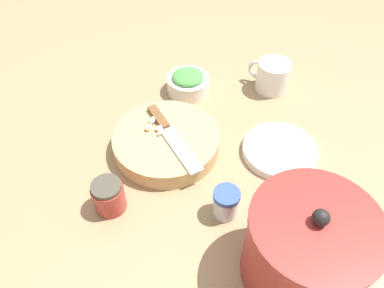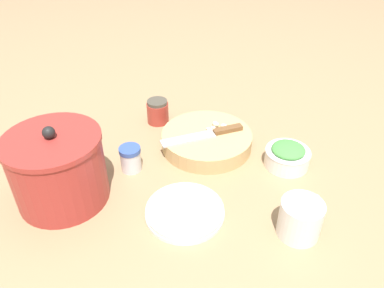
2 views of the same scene
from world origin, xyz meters
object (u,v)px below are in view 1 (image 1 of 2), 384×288
chef_knife (170,133)px  plate_stack (280,151)px  cutting_board (166,142)px  herb_bowl (188,82)px  garlic_cloves (154,126)px  honey_jar (109,196)px  spice_jar (226,203)px  stock_pot (306,249)px  coffee_mug (272,76)px

chef_knife → plate_stack: size_ratio=1.32×
cutting_board → plate_stack: cutting_board is taller
herb_bowl → plate_stack: herb_bowl is taller
garlic_cloves → herb_bowl: 0.21m
cutting_board → honey_jar: bearing=16.5°
spice_jar → honey_jar: honey_jar is taller
spice_jar → honey_jar: 0.25m
herb_bowl → chef_knife: bearing=39.2°
cutting_board → stock_pot: size_ratio=1.17×
garlic_cloves → honey_jar: honey_jar is taller
cutting_board → stock_pot: (0.00, 0.41, 0.06)m
chef_knife → coffee_mug: size_ratio=1.95×
chef_knife → coffee_mug: bearing=-169.0°
garlic_cloves → plate_stack: garlic_cloves is taller
honey_jar → herb_bowl: bearing=-152.6°
cutting_board → plate_stack: 0.28m
honey_jar → stock_pot: stock_pot is taller
coffee_mug → stock_pot: 0.55m
herb_bowl → plate_stack: bearing=93.2°
spice_jar → stock_pot: (-0.01, 0.18, 0.05)m
chef_knife → spice_jar: 0.23m
garlic_cloves → plate_stack: bearing=132.3°
garlic_cloves → stock_pot: (-0.00, 0.45, 0.04)m
chef_knife → spice_jar: (0.03, 0.22, -0.01)m
chef_knife → herb_bowl: (-0.17, -0.14, -0.02)m
garlic_cloves → spice_jar: size_ratio=0.94×
honey_jar → stock_pot: size_ratio=0.34×
spice_jar → honey_jar: (0.18, -0.17, 0.00)m
plate_stack → stock_pot: (0.20, 0.22, 0.08)m
plate_stack → stock_pot: 0.31m
spice_jar → coffee_mug: 0.45m
chef_knife → herb_bowl: size_ratio=2.00×
coffee_mug → stock_pot: bearing=47.1°
honey_jar → plate_stack: bearing=161.5°
garlic_cloves → coffee_mug: bearing=173.7°
herb_bowl → honey_jar: (0.38, 0.20, 0.01)m
stock_pot → coffee_mug: bearing=-132.9°
coffee_mug → plate_stack: 0.26m
spice_jar → stock_pot: size_ratio=0.31×
plate_stack → stock_pot: stock_pot is taller
herb_bowl → garlic_cloves: bearing=28.0°
chef_knife → garlic_cloves: 0.04m
honey_jar → stock_pot: bearing=118.8°
chef_knife → garlic_cloves: garlic_cloves is taller
garlic_cloves → coffee_mug: 0.38m
stock_pot → garlic_cloves: bearing=-89.5°
cutting_board → stock_pot: stock_pot is taller
garlic_cloves → chef_knife: bearing=110.4°
chef_knife → garlic_cloves: (0.02, -0.04, 0.00)m
spice_jar → plate_stack: spice_jar is taller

